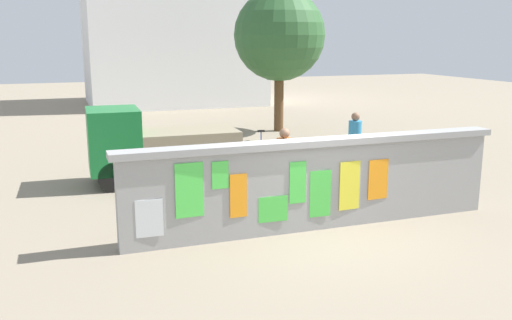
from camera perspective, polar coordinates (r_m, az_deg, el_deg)
The scene contains 10 objects.
ground at distance 17.90m, azimuth -5.02°, elevation 1.12°, with size 60.00×60.00×0.00m, color gray.
poster_wall at distance 10.35m, azimuth 6.26°, elevation -2.32°, with size 7.47×0.42×1.69m.
auto_rickshaw_truck at distance 13.87m, azimuth -10.22°, elevation 1.45°, with size 3.64×1.60×1.85m.
motorcycle at distance 13.31m, azimuth 6.71°, elevation -0.82°, with size 1.90×0.56×0.87m.
bicycle_near at distance 15.76m, azimuth 1.07°, elevation 0.97°, with size 1.67×0.56×0.95m.
bicycle_far at distance 11.00m, azimuth -6.69°, elevation -4.19°, with size 1.71×0.44×0.95m.
person_walking at distance 14.62m, azimuth 10.09°, elevation 2.36°, with size 0.35×0.35×1.62m.
person_bystander at distance 11.91m, azimuth 2.92°, elevation 0.26°, with size 0.36×0.36×1.62m.
tree_roadside at distance 21.09m, azimuth 2.41°, elevation 12.60°, with size 3.38×3.38×5.27m.
building_background at distance 30.77m, azimuth -8.69°, elevation 13.92°, with size 9.19×6.76×8.71m.
Camera 1 is at (-4.43, -8.99, 3.49)m, focal length 39.07 mm.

